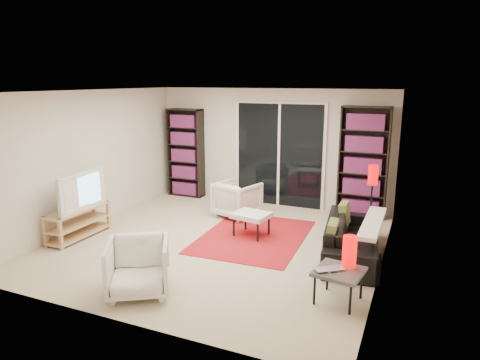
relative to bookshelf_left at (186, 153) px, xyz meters
name	(u,v)px	position (x,y,z in m)	size (l,w,h in m)	color
floor	(218,243)	(1.95, -2.33, -0.98)	(5.00, 5.00, 0.00)	#BAA78F
wall_back	(271,147)	(1.95, 0.17, 0.22)	(5.00, 0.02, 2.40)	beige
wall_front	(110,216)	(1.95, -4.83, 0.22)	(5.00, 0.02, 2.40)	beige
wall_left	(92,159)	(-0.55, -2.33, 0.22)	(0.02, 5.00, 2.40)	beige
wall_right	(386,185)	(4.45, -2.33, 0.22)	(0.02, 5.00, 2.40)	beige
ceiling	(217,91)	(1.95, -2.33, 1.42)	(5.00, 5.00, 0.02)	white
sliding_door	(279,155)	(2.15, 0.13, 0.07)	(1.92, 0.08, 2.16)	white
bookshelf_left	(186,153)	(0.00, 0.00, 0.00)	(0.80, 0.30, 1.95)	black
bookshelf_right	(363,163)	(3.85, 0.00, 0.07)	(0.90, 0.30, 2.10)	black
tv_stand	(79,222)	(-0.30, -3.02, -0.71)	(0.38, 1.18, 0.50)	tan
tv	(77,191)	(-0.28, -3.02, -0.17)	(1.06, 0.14, 0.61)	black
rug	(254,236)	(2.37, -1.85, -0.97)	(1.65, 2.23, 0.01)	#A5151C
sofa	(353,238)	(4.01, -2.02, -0.69)	(1.93, 0.76, 0.56)	black
armchair_back	(237,199)	(1.67, -0.94, -0.64)	(0.72, 0.74, 0.68)	silver
armchair_front	(138,267)	(1.79, -4.22, -0.64)	(0.73, 0.75, 0.68)	silver
ottoman	(251,216)	(2.32, -1.83, -0.63)	(0.64, 0.56, 0.40)	silver
side_table	(339,273)	(4.08, -3.46, -0.62)	(0.60, 0.60, 0.40)	#3F3F43
laptop	(331,271)	(4.00, -3.55, -0.56)	(0.35, 0.23, 0.03)	silver
table_lamp	(350,251)	(4.16, -3.31, -0.39)	(0.17, 0.17, 0.38)	#ED0303
floor_lamp	(372,183)	(4.14, -1.00, -0.07)	(0.18, 0.18, 1.21)	black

